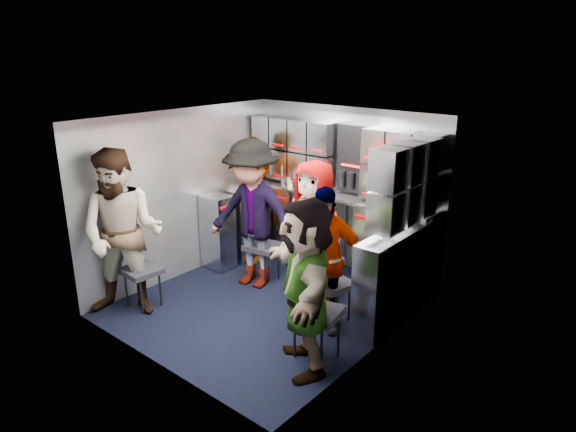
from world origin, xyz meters
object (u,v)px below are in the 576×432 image
Objects in this scene: attendant_standing at (251,201)px; attendant_arc_d at (322,260)px; jump_seat_near_left at (142,272)px; attendant_arc_a at (123,234)px; jump_seat_mid_left at (263,248)px; jump_seat_center at (322,259)px; attendant_arc_e at (305,286)px; jump_seat_near_right at (317,315)px; attendant_arc_b at (252,215)px; attendant_arc_c at (313,232)px; jump_seat_mid_right at (332,286)px.

attendant_arc_d is at bearing -10.62° from attendant_standing.
attendant_arc_a is (0.00, -0.18, 0.50)m from jump_seat_near_left.
attendant_arc_d reaches higher than jump_seat_mid_left.
jump_seat_center is at bearing 49.39° from jump_seat_near_left.
attendant_arc_a is 1.13× the size of attendant_arc_e.
jump_seat_center is 0.31× the size of attendant_standing.
attendant_arc_a is at bearing -163.48° from jump_seat_near_right.
attendant_arc_b is (-0.79, -0.35, 0.47)m from jump_seat_center.
attendant_arc_a is at bearing -127.27° from attendant_arc_e.
attendant_arc_a reaches higher than attendant_arc_b.
attendant_arc_d is at bearing -48.27° from attendant_arc_c.
attendant_arc_d is at bearing 26.45° from jump_seat_near_left.
attendant_arc_b reaches higher than attendant_arc_e.
jump_seat_mid_right is 1.36m from attendant_arc_b.
attendant_arc_a is 2.12m from attendant_arc_d.
attendant_arc_c is (-0.48, 0.30, 0.41)m from jump_seat_mid_right.
attendant_arc_d is at bearing 121.63° from jump_seat_near_right.
attendant_arc_b is at bearing -170.67° from attendant_arc_e.
jump_seat_near_right is at bearing -17.47° from attendant_standing.
jump_seat_near_right is at bearing 130.82° from attendant_arc_e.
jump_seat_mid_left is at bearing -19.09° from attendant_standing.
attendant_standing reaches higher than jump_seat_near_left.
attendant_arc_d is at bearing 154.71° from attendant_arc_e.
jump_seat_near_right is 0.41m from attendant_arc_e.
attendant_arc_c is 1.02× the size of attendant_arc_e.
attendant_arc_c is 0.68m from attendant_arc_d.
jump_seat_mid_right is at bearing -13.64° from jump_seat_mid_left.
jump_seat_mid_left is at bearing -167.62° from jump_seat_center.
attendant_arc_a is at bearing -133.75° from attendant_arc_c.
attendant_standing is at bearing 161.13° from attendant_arc_c.
attendant_arc_a reaches higher than attendant_standing.
jump_seat_near_right is 2.51m from attendant_standing.
jump_seat_mid_right is (0.48, -0.48, -0.01)m from jump_seat_center.
attendant_arc_a reaches higher than jump_seat_near_left.
jump_seat_mid_right is (1.82, 1.08, 0.00)m from jump_seat_near_left.
attendant_standing reaches higher than attendant_arc_c.
attendant_arc_c is at bearing 147.92° from jump_seat_mid_right.
attendant_arc_b is at bearing 134.49° from attendant_arc_d.
attendant_arc_d reaches higher than jump_seat_near_left.
jump_seat_near_left is 0.99× the size of jump_seat_mid_left.
attendant_standing is 2.01m from attendant_arc_d.
attendant_arc_c reaches higher than jump_seat_center.
jump_seat_center is (0.79, 0.17, 0.01)m from jump_seat_mid_left.
jump_seat_near_right is (0.28, -0.64, 0.03)m from jump_seat_mid_right.
jump_seat_near_right is at bearing -55.82° from jump_seat_center.
attendant_standing reaches higher than jump_seat_near_right.
jump_seat_near_left is at bearing -130.61° from jump_seat_center.
attendant_arc_a reaches higher than jump_seat_center.
attendant_standing is at bearing 122.89° from attendant_arc_d.
attendant_arc_e is (2.10, 0.26, 0.40)m from jump_seat_near_left.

